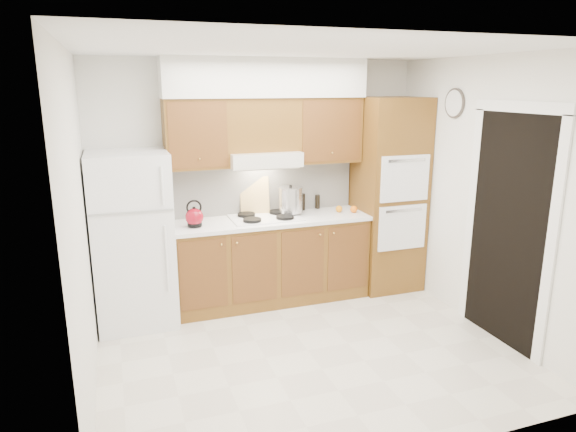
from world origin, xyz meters
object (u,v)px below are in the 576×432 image
(oven_cabinet, at_px, (388,195))
(kettle, at_px, (194,217))
(stock_pot, at_px, (291,200))
(fridge, at_px, (133,240))

(oven_cabinet, relative_size, kettle, 12.08)
(oven_cabinet, distance_m, kettle, 2.24)
(oven_cabinet, xyz_separation_m, stock_pot, (-1.16, 0.10, 0.00))
(kettle, xyz_separation_m, stock_pot, (1.08, 0.16, 0.06))
(oven_cabinet, bearing_deg, stock_pot, 175.16)
(stock_pot, bearing_deg, kettle, -171.66)
(oven_cabinet, bearing_deg, kettle, -178.45)
(fridge, distance_m, oven_cabinet, 2.86)
(fridge, height_order, stock_pot, fridge)
(oven_cabinet, height_order, kettle, oven_cabinet)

